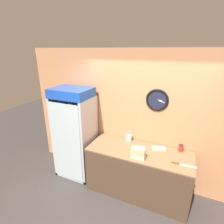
{
  "coord_description": "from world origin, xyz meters",
  "views": [
    {
      "loc": [
        0.67,
        -1.81,
        2.67
      ],
      "look_at": [
        -0.57,
        0.97,
        1.57
      ],
      "focal_mm": 28.0,
      "sensor_mm": 36.0,
      "label": 1
    }
  ],
  "objects": [
    {
      "name": "sandwich_flat_right",
      "position": [
        -0.02,
        0.91,
        0.96
      ],
      "size": [
        0.24,
        0.14,
        0.06
      ],
      "color": "beige",
      "rests_on": "prep_counter"
    },
    {
      "name": "sandwich_flat_left",
      "position": [
        0.32,
        1.08,
        0.95
      ],
      "size": [
        0.26,
        0.17,
        0.06
      ],
      "color": "beige",
      "rests_on": "prep_counter"
    },
    {
      "name": "chefs_knife",
      "position": [
        0.71,
        0.78,
        0.93
      ],
      "size": [
        0.38,
        0.06,
        0.02
      ],
      "color": "silver",
      "rests_on": "prep_counter"
    },
    {
      "name": "beverage_cooler",
      "position": [
        -1.42,
        0.99,
        1.07
      ],
      "size": [
        0.78,
        0.65,
        1.96
      ],
      "color": "#B2B7BC",
      "rests_on": "ground_plane"
    },
    {
      "name": "condiment_jar",
      "position": [
        0.69,
        1.2,
        0.99
      ],
      "size": [
        0.08,
        0.08,
        0.13
      ],
      "color": "#B72D23",
      "rests_on": "prep_counter"
    },
    {
      "name": "wall_back",
      "position": [
        0.0,
        1.32,
        1.35
      ],
      "size": [
        5.2,
        0.1,
        2.7
      ],
      "color": "tan",
      "rests_on": "ground_plane"
    },
    {
      "name": "prep_counter",
      "position": [
        0.0,
        0.91,
        0.46
      ],
      "size": [
        1.89,
        0.72,
        0.92
      ],
      "color": "#4C3828",
      "rests_on": "ground_plane"
    },
    {
      "name": "sandwich_stack_bottom",
      "position": [
        0.04,
        0.68,
        0.96
      ],
      "size": [
        0.24,
        0.09,
        0.06
      ],
      "color": "beige",
      "rests_on": "prep_counter"
    },
    {
      "name": "sandwich_stack_middle",
      "position": [
        0.04,
        0.68,
        1.02
      ],
      "size": [
        0.24,
        0.09,
        0.06
      ],
      "color": "tan",
      "rests_on": "sandwich_stack_bottom"
    },
    {
      "name": "sandwich_stack_top",
      "position": [
        0.04,
        0.68,
        1.09
      ],
      "size": [
        0.24,
        0.09,
        0.06
      ],
      "color": "tan",
      "rests_on": "sandwich_stack_middle"
    },
    {
      "name": "napkin_dispenser",
      "position": [
        -0.29,
        1.2,
        0.98
      ],
      "size": [
        0.11,
        0.09,
        0.12
      ],
      "color": "#B7B2AD",
      "rests_on": "prep_counter"
    }
  ]
}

